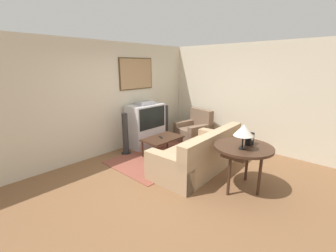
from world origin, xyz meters
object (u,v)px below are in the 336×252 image
armchair (194,131)px  speaker_tower_right (166,124)px  tv (146,125)px  console_table (243,150)px  speaker_tower_left (125,135)px  mantel_clock (250,139)px  coffee_table (163,139)px  couch (199,156)px  table_lamp (244,130)px

armchair → speaker_tower_right: bearing=-127.6°
tv → console_table: tv is taller
console_table → speaker_tower_left: (-0.38, 2.84, -0.24)m
speaker_tower_right → mantel_clock: bearing=-108.1°
armchair → mantel_clock: (-1.47, -2.24, 0.62)m
coffee_table → console_table: console_table is taller
speaker_tower_left → mantel_clock: bearing=-79.9°
speaker_tower_left → speaker_tower_right: bearing=0.0°
tv → couch: 1.94m
coffee_table → speaker_tower_right: size_ratio=0.95×
tv → speaker_tower_right: 0.74m
couch → console_table: size_ratio=2.18×
coffee_table → console_table: 2.16m
couch → coffee_table: 1.12m
console_table → coffee_table: bearing=84.8°
mantel_clock → armchair: bearing=56.7°
tv → coffee_table: (-0.16, -0.79, -0.19)m
armchair → couch: bearing=-38.1°
speaker_tower_right → speaker_tower_left: bearing=180.0°
mantel_clock → speaker_tower_right: 3.06m
tv → table_lamp: bearing=-99.6°
tv → console_table: (-0.35, -2.91, 0.15)m
table_lamp → mantel_clock: (0.29, -0.00, -0.21)m
table_lamp → speaker_tower_left: size_ratio=0.41×
tv → armchair: size_ratio=1.27×
couch → speaker_tower_left: 1.92m
tv → armchair: (1.26, -0.71, -0.30)m
tv → speaker_tower_left: 0.74m
armchair → table_lamp: size_ratio=2.32×
tv → couch: tv is taller
tv → speaker_tower_left: tv is taller
tv → console_table: bearing=-96.8°
couch → mantel_clock: 1.20m
mantel_clock → speaker_tower_left: bearing=100.1°
coffee_table → speaker_tower_left: bearing=128.3°
armchair → speaker_tower_left: speaker_tower_left is taller
speaker_tower_left → tv: bearing=5.3°
couch → coffee_table: bearing=-95.7°
couch → coffee_table: size_ratio=2.23×
mantel_clock → speaker_tower_left: (-0.51, 2.88, -0.42)m
couch → console_table: bearing=79.6°
coffee_table → table_lamp: size_ratio=2.33×
couch → table_lamp: bearing=71.8°
speaker_tower_right → tv: bearing=174.7°
tv → table_lamp: 3.04m
couch → speaker_tower_right: size_ratio=2.11×
tv → coffee_table: tv is taller
couch → mantel_clock: (0.00, -1.04, 0.61)m
console_table → mantel_clock: 0.23m
coffee_table → speaker_tower_right: bearing=39.3°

